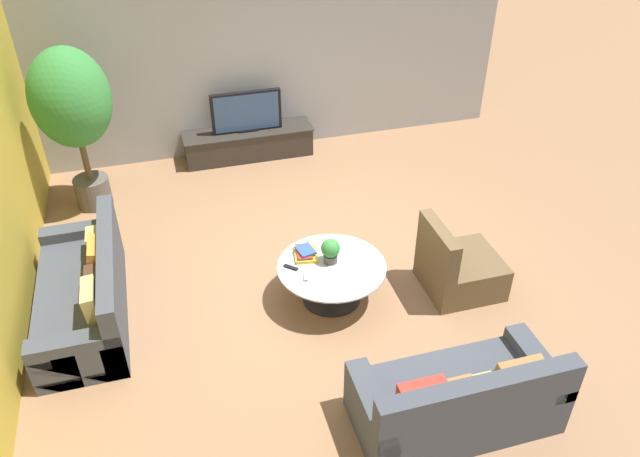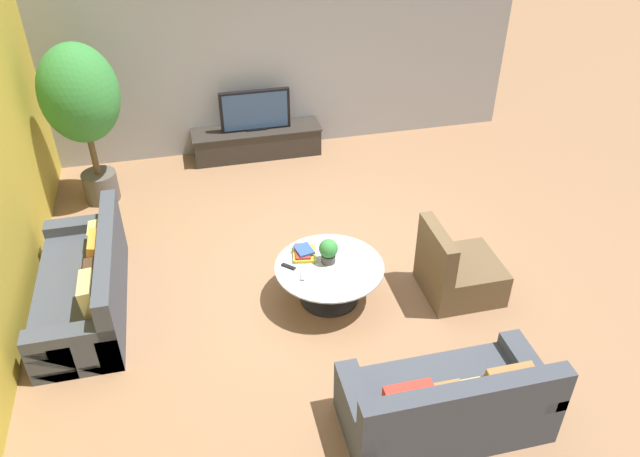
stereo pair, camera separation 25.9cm
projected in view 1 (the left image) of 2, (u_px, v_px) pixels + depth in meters
ground_plane at (324, 269)px, 7.26m from camera, size 24.00×24.00×0.00m
back_wall_stone at (260, 51)px, 8.95m from camera, size 7.40×0.12×3.00m
media_console at (249, 143)px, 9.37m from camera, size 1.92×0.50×0.43m
television at (246, 112)px, 9.07m from camera, size 1.03×0.13×0.61m
coffee_table at (332, 275)px, 6.67m from camera, size 1.16×1.16×0.45m
couch_by_wall at (86, 294)px, 6.46m from camera, size 0.84×2.02×0.84m
couch_near_entry at (458, 400)px, 5.33m from camera, size 1.75×0.84×0.84m
armchair_wicker at (457, 268)px, 6.83m from camera, size 0.80×0.76×0.86m
potted_palm_tall at (72, 105)px, 7.57m from camera, size 0.97×0.97×2.15m
potted_plant_tabletop at (330, 250)px, 6.56m from camera, size 0.20×0.20×0.28m
book_stack at (305, 253)px, 6.71m from camera, size 0.29×0.33×0.09m
remote_black at (291, 267)px, 6.55m from camera, size 0.14×0.14×0.02m
remote_silver at (306, 276)px, 6.44m from camera, size 0.08×0.16×0.02m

